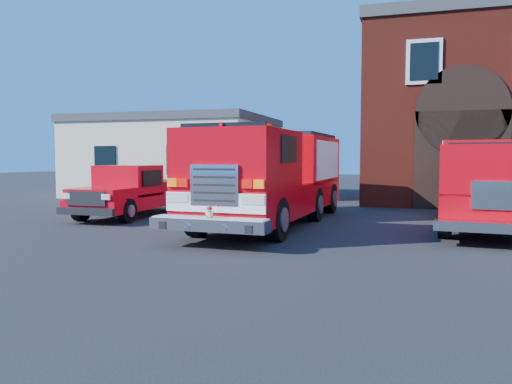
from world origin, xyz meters
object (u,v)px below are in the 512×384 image
(secondary_truck, at_px, (485,180))
(side_building, at_px, (177,156))
(fire_engine, at_px, (274,175))
(pickup_truck, at_px, (133,192))

(secondary_truck, bearing_deg, side_building, 148.51)
(fire_engine, distance_m, secondary_truck, 6.47)
(side_building, distance_m, fire_engine, 13.18)
(pickup_truck, xyz_separation_m, secondary_truck, (11.81, 0.64, 0.56))
(pickup_truck, height_order, secondary_truck, secondary_truck)
(side_building, bearing_deg, pickup_truck, -73.19)
(pickup_truck, bearing_deg, side_building, 106.81)
(fire_engine, xyz_separation_m, pickup_truck, (-5.45, 0.51, -0.68))
(fire_engine, bearing_deg, side_building, 129.45)
(pickup_truck, relative_size, secondary_truck, 0.68)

